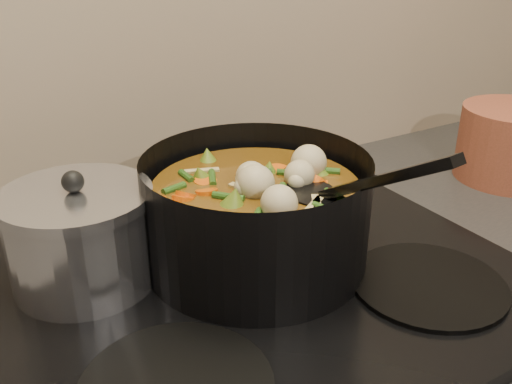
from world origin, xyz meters
TOP-DOWN VIEW (x-y plane):
  - stovetop at (0.00, 1.93)m, footprint 0.62×0.54m
  - stockpot at (0.02, 1.95)m, footprint 0.29×0.37m
  - saucepan at (-0.18, 2.02)m, footprint 0.17×0.17m
  - terracotta_crock at (0.55, 1.99)m, footprint 0.22×0.22m

SIDE VIEW (x-z plane):
  - stovetop at x=0.00m, z-range 0.91..0.93m
  - terracotta_crock at x=0.55m, z-range 0.91..1.04m
  - saucepan at x=-0.18m, z-range 0.92..1.06m
  - stockpot at x=0.02m, z-range 0.89..1.09m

